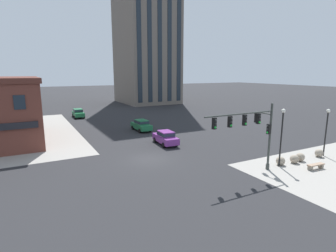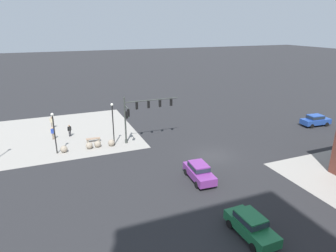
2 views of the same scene
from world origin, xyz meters
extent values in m
plane|color=#262628|center=(0.00, 0.00, 0.00)|extent=(320.00, 320.00, 0.00)
cube|color=gray|center=(16.00, -14.50, 0.00)|extent=(20.00, 19.00, 0.02)
cylinder|color=#383D38|center=(8.43, -7.67, 0.25)|extent=(0.32, 0.32, 0.50)
cylinder|color=#383D38|center=(8.43, -7.67, 3.03)|extent=(0.20, 0.20, 6.06)
cylinder|color=#383D38|center=(4.83, -7.67, 5.37)|extent=(7.21, 0.12, 0.12)
cylinder|color=#383D38|center=(8.43, -6.77, 5.07)|extent=(0.11, 1.80, 0.11)
cube|color=black|center=(6.86, -7.67, 4.82)|extent=(0.28, 0.28, 0.90)
sphere|color=#282828|center=(6.86, -7.83, 5.10)|extent=(0.18, 0.18, 0.18)
sphere|color=#282828|center=(6.86, -7.83, 4.82)|extent=(0.18, 0.18, 0.18)
sphere|color=green|center=(6.86, -7.83, 4.54)|extent=(0.18, 0.18, 0.18)
cube|color=black|center=(5.30, -7.67, 4.82)|extent=(0.28, 0.28, 0.90)
sphere|color=#282828|center=(5.30, -7.83, 5.10)|extent=(0.18, 0.18, 0.18)
sphere|color=#282828|center=(5.30, -7.83, 4.82)|extent=(0.18, 0.18, 0.18)
sphere|color=green|center=(5.30, -7.83, 4.54)|extent=(0.18, 0.18, 0.18)
cube|color=black|center=(3.73, -7.67, 4.82)|extent=(0.28, 0.28, 0.90)
sphere|color=#282828|center=(3.73, -7.83, 5.10)|extent=(0.18, 0.18, 0.18)
sphere|color=#282828|center=(3.73, -7.83, 4.82)|extent=(0.18, 0.18, 0.18)
sphere|color=green|center=(3.73, -7.83, 4.54)|extent=(0.18, 0.18, 0.18)
cube|color=black|center=(2.16, -7.67, 4.82)|extent=(0.28, 0.28, 0.90)
sphere|color=#282828|center=(2.16, -7.83, 5.10)|extent=(0.18, 0.18, 0.18)
sphere|color=#282828|center=(2.16, -7.83, 4.82)|extent=(0.18, 0.18, 0.18)
sphere|color=green|center=(2.16, -7.83, 4.54)|extent=(0.18, 0.18, 0.18)
cube|color=black|center=(8.23, -7.67, 3.77)|extent=(0.28, 0.28, 0.90)
sphere|color=#282828|center=(8.07, -7.67, 4.05)|extent=(0.18, 0.18, 0.18)
sphere|color=#282828|center=(8.07, -7.67, 3.77)|extent=(0.18, 0.18, 0.18)
sphere|color=green|center=(8.07, -7.67, 3.49)|extent=(0.18, 0.18, 0.18)
cube|color=black|center=(8.43, -5.97, 4.52)|extent=(0.28, 0.28, 0.90)
sphere|color=#282828|center=(8.43, -6.13, 4.80)|extent=(0.18, 0.18, 0.18)
sphere|color=#282828|center=(8.43, -6.13, 4.52)|extent=(0.18, 0.18, 0.18)
sphere|color=green|center=(8.43, -6.13, 4.24)|extent=(0.18, 0.18, 0.18)
sphere|color=gray|center=(10.40, -7.45, 0.42)|extent=(0.84, 0.84, 0.84)
sphere|color=gray|center=(12.07, -7.70, 0.42)|extent=(0.84, 0.84, 0.84)
sphere|color=gray|center=(13.12, -7.57, 0.42)|extent=(0.84, 0.84, 0.84)
sphere|color=gray|center=(16.08, -7.61, 0.42)|extent=(0.84, 0.84, 0.84)
cube|color=#9E7F66|center=(12.32, -9.74, 0.44)|extent=(1.83, 0.61, 0.10)
cube|color=gray|center=(11.62, -9.69, 0.20)|extent=(0.27, 0.42, 0.39)
cube|color=gray|center=(13.02, -9.79, 0.20)|extent=(0.27, 0.42, 0.39)
cylinder|color=gray|center=(16.96, -17.53, 0.43)|extent=(0.13, 0.13, 0.87)
cylinder|color=gray|center=(17.14, -17.54, 0.43)|extent=(0.13, 0.13, 0.87)
cube|color=beige|center=(17.05, -17.54, 1.18)|extent=(0.35, 0.22, 0.62)
cylinder|color=beige|center=(16.82, -17.52, 1.21)|extent=(0.09, 0.09, 0.58)
cylinder|color=beige|center=(17.28, -17.56, 1.21)|extent=(0.09, 0.09, 0.58)
sphere|color=#997051|center=(17.05, -17.54, 1.63)|extent=(0.24, 0.24, 0.24)
cylinder|color=gray|center=(17.17, -12.55, 0.43)|extent=(0.13, 0.13, 0.87)
cylinder|color=gray|center=(17.03, -12.66, 0.43)|extent=(0.13, 0.13, 0.87)
cube|color=blue|center=(17.10, -12.60, 1.17)|extent=(0.39, 0.36, 0.61)
cylinder|color=blue|center=(17.28, -12.47, 1.20)|extent=(0.09, 0.09, 0.58)
cylinder|color=blue|center=(16.91, -12.74, 1.20)|extent=(0.09, 0.09, 0.58)
sphere|color=tan|center=(17.10, -12.60, 1.63)|extent=(0.23, 0.23, 0.23)
cylinder|color=black|center=(15.03, -12.89, 0.41)|extent=(0.13, 0.13, 0.83)
cylinder|color=black|center=(14.87, -12.96, 0.41)|extent=(0.13, 0.13, 0.83)
cube|color=black|center=(14.95, -12.93, 1.12)|extent=(0.39, 0.31, 0.59)
cylinder|color=black|center=(15.16, -12.84, 1.15)|extent=(0.09, 0.09, 0.56)
cylinder|color=black|center=(14.74, -13.01, 1.15)|extent=(0.09, 0.09, 0.56)
sphere|color=#997051|center=(14.95, -12.93, 1.55)|extent=(0.22, 0.22, 0.22)
cylinder|color=black|center=(10.00, -7.63, 2.55)|extent=(0.14, 0.14, 5.11)
sphere|color=white|center=(10.00, -7.63, 5.29)|extent=(0.36, 0.36, 0.36)
cylinder|color=black|center=(16.88, -7.59, 2.32)|extent=(0.14, 0.14, 4.64)
sphere|color=white|center=(16.88, -7.59, 4.82)|extent=(0.36, 0.36, 0.36)
cube|color=#1E6B3D|center=(4.66, 13.20, 0.70)|extent=(1.86, 4.44, 0.76)
cube|color=#1E6B3D|center=(4.67, 13.05, 1.38)|extent=(1.54, 2.14, 0.60)
cube|color=#232D38|center=(4.67, 13.05, 1.38)|extent=(1.58, 2.23, 0.40)
cylinder|color=black|center=(3.80, 14.54, 0.32)|extent=(0.23, 0.64, 0.64)
cylinder|color=black|center=(5.47, 14.58, 0.32)|extent=(0.23, 0.64, 0.64)
cylinder|color=black|center=(3.86, 11.81, 0.32)|extent=(0.23, 0.64, 0.64)
cylinder|color=black|center=(5.53, 11.85, 0.32)|extent=(0.23, 0.64, 0.64)
cube|color=#7A3389|center=(4.23, 4.46, 0.70)|extent=(2.04, 4.50, 0.76)
cube|color=#7A3389|center=(4.22, 4.31, 1.38)|extent=(1.63, 2.20, 0.60)
cube|color=#232D38|center=(4.22, 4.31, 1.38)|extent=(1.67, 2.29, 0.40)
cylinder|color=black|center=(3.49, 5.87, 0.32)|extent=(0.26, 0.65, 0.64)
cylinder|color=black|center=(5.15, 5.76, 0.32)|extent=(0.26, 0.65, 0.64)
cylinder|color=black|center=(3.31, 3.15, 0.32)|extent=(0.26, 0.65, 0.64)
cylinder|color=black|center=(4.98, 3.04, 0.32)|extent=(0.26, 0.65, 0.64)
cube|color=#23479E|center=(-19.90, -3.74, 0.70)|extent=(4.53, 2.11, 0.76)
cube|color=#23479E|center=(-19.75, -3.76, 1.38)|extent=(2.22, 1.66, 0.60)
cube|color=#232D38|center=(-19.75, -3.76, 1.38)|extent=(2.32, 1.70, 0.40)
cylinder|color=black|center=(-21.32, -4.47, 0.32)|extent=(0.66, 0.27, 0.64)
cylinder|color=black|center=(-21.19, -2.80, 0.32)|extent=(0.66, 0.27, 0.64)
cylinder|color=black|center=(-18.60, -4.69, 0.32)|extent=(0.66, 0.27, 0.64)
cylinder|color=black|center=(-18.47, -3.02, 0.32)|extent=(0.66, 0.27, 0.64)
camera|label=1|loc=(-10.61, -23.97, 8.70)|focal=28.78mm
camera|label=2|loc=(16.90, 27.46, 14.46)|focal=31.82mm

